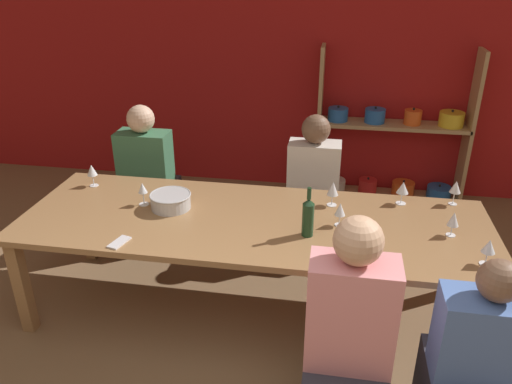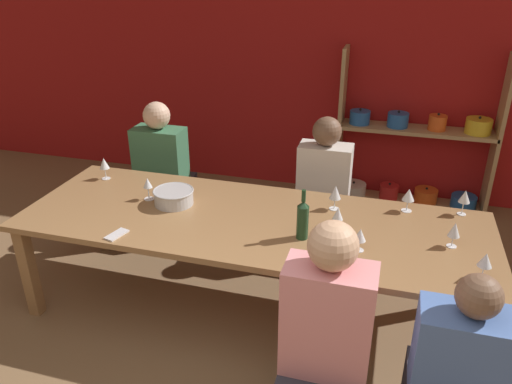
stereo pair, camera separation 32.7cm
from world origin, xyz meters
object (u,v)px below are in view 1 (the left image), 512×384
shelf_unit (391,150)px  person_near_b (347,356)px  wine_glass_red_c (366,230)px  cell_phone (119,242)px  dining_table (253,228)px  wine_glass_white_c (456,188)px  wine_glass_red_a (453,220)px  wine_glass_white_b (333,189)px  wine_glass_red_b (403,188)px  person_far_b (148,191)px  person_near_a (474,383)px  person_far_a (312,202)px  wine_glass_white_a (489,247)px  wine_glass_white_d (92,171)px  mixing_bowl (171,200)px  wine_glass_empty_a (143,189)px  wine_glass_empty_b (340,210)px  wine_bottle_green (308,217)px

shelf_unit → person_near_b: 2.94m
wine_glass_red_c → cell_phone: 1.47m
dining_table → cell_phone: cell_phone is taller
wine_glass_white_c → person_near_b: (-0.70, -1.31, -0.39)m
wine_glass_red_a → wine_glass_white_b: bearing=158.1°
wine_glass_red_b → person_far_b: size_ratio=0.14×
wine_glass_white_c → person_near_a: 1.39m
dining_table → wine_glass_white_c: wine_glass_white_c is taller
person_far_a → person_near_b: bearing=99.3°
person_near_a → person_far_b: person_far_b is taller
wine_glass_red_a → wine_glass_red_c: wine_glass_red_a is taller
wine_glass_red_c → person_near_a: person_near_a is taller
wine_glass_white_b → wine_glass_red_b: bearing=12.6°
dining_table → person_far_a: person_far_a is taller
shelf_unit → wine_glass_red_a: 2.09m
wine_glass_red_c → wine_glass_red_b: bearing=66.3°
wine_glass_white_b → wine_glass_red_a: bearing=-21.9°
wine_glass_red_a → wine_glass_white_c: size_ratio=0.90×
wine_glass_red_a → person_near_b: 1.12m
wine_glass_white_a → wine_glass_white_d: wine_glass_white_d is taller
wine_glass_red_b → cell_phone: (-1.71, -0.83, -0.11)m
mixing_bowl → person_far_a: (0.92, 0.84, -0.35)m
wine_glass_empty_a → person_near_b: (1.41, -0.95, -0.38)m
shelf_unit → person_far_a: bearing=-121.7°
dining_table → person_far_b: bearing=140.5°
wine_glass_empty_b → wine_glass_white_c: size_ratio=0.89×
wine_glass_red_a → wine_glass_white_a: (0.13, -0.30, 0.00)m
wine_glass_red_a → wine_glass_empty_b: 0.68m
person_near_a → wine_glass_white_b: bearing=122.8°
person_near_a → wine_bottle_green: bearing=140.8°
wine_glass_red_b → person_far_a: person_far_a is taller
person_far_b → shelf_unit: bearing=-151.6°
cell_phone → person_far_a: 1.74m
shelf_unit → person_near_a: 2.93m
wine_glass_empty_a → person_far_b: size_ratio=0.14×
wine_glass_white_c → person_near_a: size_ratio=0.16×
wine_glass_white_c → person_near_b: bearing=-118.0°
wine_glass_white_a → person_near_a: 0.73m
wine_glass_empty_a → wine_glass_red_a: (2.01, -0.09, -0.01)m
person_far_a → mixing_bowl: bearing=42.4°
wine_bottle_green → wine_glass_white_a: bearing=-8.9°
wine_glass_white_b → shelf_unit: bearing=72.8°
cell_phone → wine_glass_empty_b: bearing=18.9°
wine_glass_white_c → wine_glass_red_b: bearing=-172.0°
person_far_a → wine_glass_white_c: bearing=154.9°
shelf_unit → wine_glass_empty_b: (-0.49, -2.04, 0.31)m
wine_glass_red_a → wine_bottle_green: bearing=-170.6°
wine_glass_red_b → wine_glass_white_d: (-2.23, -0.08, 0.01)m
wine_bottle_green → person_near_a: size_ratio=0.29×
wine_glass_red_c → person_far_a: 1.23m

